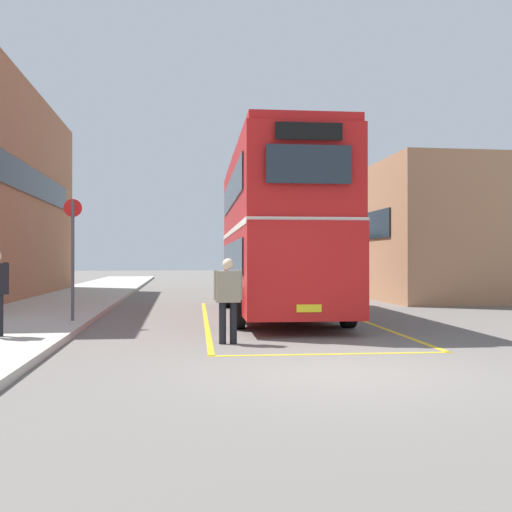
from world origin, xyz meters
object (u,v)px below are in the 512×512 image
(bus_stop_sign, at_px, (73,248))
(pedestrian_boarding, at_px, (228,295))
(single_deck_bus, at_px, (283,260))
(double_decker_bus, at_px, (276,229))

(bus_stop_sign, bearing_deg, pedestrian_boarding, -45.11)
(single_deck_bus, xyz_separation_m, pedestrian_boarding, (-4.95, -21.93, -0.68))
(bus_stop_sign, bearing_deg, double_decker_bus, 21.15)
(double_decker_bus, xyz_separation_m, bus_stop_sign, (-5.39, -2.08, -0.60))
(double_decker_bus, relative_size, pedestrian_boarding, 6.24)
(single_deck_bus, bearing_deg, pedestrian_boarding, -102.71)
(single_deck_bus, height_order, bus_stop_sign, bus_stop_sign)
(double_decker_bus, xyz_separation_m, pedestrian_boarding, (-1.86, -5.62, -1.56))
(single_deck_bus, bearing_deg, double_decker_bus, -100.70)
(double_decker_bus, bearing_deg, bus_stop_sign, -158.85)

